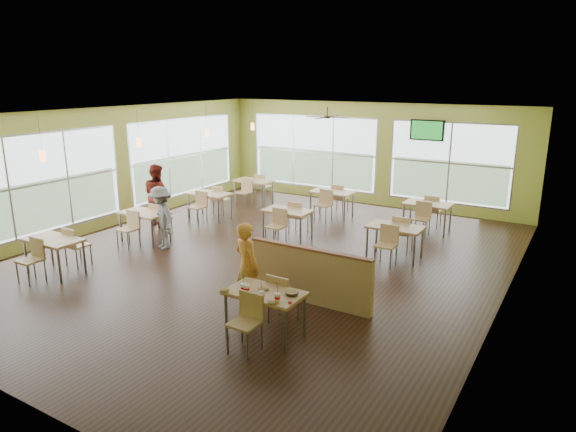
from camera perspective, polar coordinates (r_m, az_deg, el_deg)
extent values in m
plane|color=black|center=(11.63, -2.61, -4.67)|extent=(12.00, 12.00, 0.00)
plane|color=white|center=(10.96, -2.81, 11.26)|extent=(12.00, 12.00, 0.00)
cube|color=#A4AD46|center=(16.44, 9.03, 6.80)|extent=(10.00, 0.04, 3.20)
cube|color=#A4AD46|center=(14.52, -19.44, 5.03)|extent=(0.04, 12.00, 3.20)
cube|color=#A4AD46|center=(9.46, 23.42, -0.47)|extent=(0.04, 12.00, 3.20)
cube|color=white|center=(13.36, -25.90, 3.21)|extent=(0.02, 4.50, 2.35)
cube|color=white|center=(16.57, -11.40, 6.49)|extent=(0.02, 4.50, 2.35)
cube|color=white|center=(17.27, 2.80, 7.12)|extent=(4.50, 0.02, 2.35)
cube|color=white|center=(15.68, 17.50, 5.61)|extent=(3.50, 0.02, 2.35)
cube|color=#B7BABC|center=(15.07, -17.50, 0.67)|extent=(0.04, 9.40, 0.05)
cube|color=#B7BABC|center=(16.55, 9.61, 2.43)|extent=(8.00, 0.04, 0.05)
cube|color=tan|center=(8.01, -2.59, -8.52)|extent=(1.20, 0.70, 0.04)
cube|color=brown|center=(8.02, -2.59, -8.69)|extent=(1.22, 0.71, 0.01)
cylinder|color=slate|center=(8.24, -6.88, -10.77)|extent=(0.05, 0.05, 0.71)
cylinder|color=slate|center=(7.69, -0.34, -12.67)|extent=(0.05, 0.05, 0.71)
cylinder|color=slate|center=(8.66, -4.51, -9.37)|extent=(0.05, 0.05, 0.71)
cylinder|color=slate|center=(8.14, 1.82, -11.03)|extent=(0.05, 0.05, 0.71)
cube|color=tan|center=(8.55, -0.51, -8.98)|extent=(0.42, 0.42, 0.04)
cube|color=tan|center=(8.61, 0.15, -7.20)|extent=(0.42, 0.04, 0.40)
cube|color=tan|center=(7.72, -4.87, -11.81)|extent=(0.42, 0.42, 0.04)
cube|color=tan|center=(7.49, -5.77, -10.86)|extent=(0.42, 0.04, 0.40)
cube|color=tan|center=(9.24, 2.42, -6.73)|extent=(2.40, 0.12, 1.00)
cube|color=brown|center=(9.06, 2.46, -3.67)|extent=(2.40, 0.14, 0.04)
cube|color=tan|center=(11.56, -24.65, -2.40)|extent=(1.20, 0.70, 0.04)
cube|color=brown|center=(11.57, -24.63, -2.52)|extent=(1.22, 0.71, 0.01)
cylinder|color=slate|center=(11.96, -27.07, -4.02)|extent=(0.05, 0.05, 0.71)
cylinder|color=slate|center=(11.09, -24.05, -5.09)|extent=(0.05, 0.05, 0.71)
cylinder|color=slate|center=(12.25, -24.80, -3.31)|extent=(0.05, 0.05, 0.71)
cylinder|color=slate|center=(11.40, -21.69, -4.29)|extent=(0.05, 0.05, 0.71)
cube|color=tan|center=(11.94, -22.35, -3.03)|extent=(0.42, 0.42, 0.04)
cube|color=tan|center=(11.98, -21.74, -1.80)|extent=(0.42, 0.04, 0.40)
cube|color=tan|center=(11.36, -26.75, -4.43)|extent=(0.42, 0.42, 0.04)
cube|color=tan|center=(11.20, -27.70, -3.63)|extent=(0.42, 0.04, 0.40)
cube|color=tan|center=(13.05, -15.69, 0.34)|extent=(1.20, 0.70, 0.04)
cube|color=brown|center=(13.06, -15.68, 0.24)|extent=(1.22, 0.71, 0.01)
cylinder|color=slate|center=(13.35, -18.07, -1.18)|extent=(0.05, 0.05, 0.71)
cylinder|color=slate|center=(12.58, -14.82, -1.92)|extent=(0.05, 0.05, 0.71)
cylinder|color=slate|center=(13.72, -16.26, -0.61)|extent=(0.05, 0.05, 0.71)
cylinder|color=slate|center=(12.97, -13.00, -1.29)|extent=(0.05, 0.05, 0.71)
cube|color=tan|center=(13.49, -13.92, -0.29)|extent=(0.42, 0.42, 0.04)
cube|color=tan|center=(13.56, -13.42, 0.79)|extent=(0.42, 0.04, 0.40)
cube|color=tan|center=(12.77, -17.37, -1.42)|extent=(0.42, 0.42, 0.04)
cube|color=tan|center=(12.59, -18.09, -0.67)|extent=(0.42, 0.04, 0.40)
cube|color=tan|center=(14.82, -8.71, 2.48)|extent=(1.20, 0.70, 0.04)
cube|color=brown|center=(14.82, -8.71, 2.38)|extent=(1.22, 0.71, 0.01)
cylinder|color=slate|center=(15.04, -10.94, 1.09)|extent=(0.05, 0.05, 0.71)
cylinder|color=slate|center=(14.35, -7.72, 0.56)|extent=(0.05, 0.05, 0.71)
cylinder|color=slate|center=(15.46, -9.52, 1.55)|extent=(0.05, 0.05, 0.71)
cylinder|color=slate|center=(14.80, -6.32, 1.05)|extent=(0.05, 0.05, 0.71)
cube|color=tan|center=(15.29, -7.36, 1.85)|extent=(0.42, 0.42, 0.04)
cube|color=tan|center=(15.39, -6.95, 2.79)|extent=(0.42, 0.04, 0.40)
cube|color=tan|center=(14.48, -10.05, 0.98)|extent=(0.42, 0.42, 0.04)
cube|color=tan|center=(14.29, -10.58, 1.67)|extent=(0.42, 0.04, 0.40)
cube|color=tan|center=(16.53, -3.86, 3.94)|extent=(1.20, 0.70, 0.04)
cube|color=brown|center=(16.53, -3.85, 3.85)|extent=(1.22, 0.71, 0.01)
cylinder|color=slate|center=(16.69, -5.93, 2.68)|extent=(0.05, 0.05, 0.71)
cylinder|color=slate|center=(16.07, -2.84, 2.26)|extent=(0.05, 0.05, 0.71)
cylinder|color=slate|center=(17.14, -4.77, 3.05)|extent=(0.05, 0.05, 0.71)
cylinder|color=slate|center=(16.55, -1.72, 2.65)|extent=(0.05, 0.05, 0.71)
cube|color=tan|center=(17.03, -2.78, 3.33)|extent=(0.42, 0.42, 0.04)
cube|color=tan|center=(17.14, -2.44, 4.16)|extent=(0.42, 0.04, 0.40)
cube|color=tan|center=(16.15, -4.95, 2.63)|extent=(0.42, 0.42, 0.04)
cube|color=tan|center=(15.95, -5.37, 3.27)|extent=(0.42, 0.04, 0.40)
cube|color=tan|center=(12.78, -0.06, 0.61)|extent=(1.20, 0.70, 0.04)
cube|color=brown|center=(12.79, -0.06, 0.50)|extent=(1.22, 0.71, 0.01)
cylinder|color=slate|center=(12.92, -2.77, -0.97)|extent=(0.05, 0.05, 0.71)
cylinder|color=slate|center=(12.38, 1.39, -1.68)|extent=(0.05, 0.05, 0.71)
cylinder|color=slate|center=(13.39, -1.40, -0.37)|extent=(0.05, 0.05, 0.71)
cylinder|color=slate|center=(12.86, 2.67, -1.04)|extent=(0.05, 0.05, 0.71)
cube|color=tan|center=(13.31, 1.16, -0.04)|extent=(0.42, 0.42, 0.04)
cube|color=tan|center=(13.41, 1.57, 1.05)|extent=(0.42, 0.04, 0.40)
cube|color=tan|center=(12.40, -1.37, -1.19)|extent=(0.42, 0.42, 0.04)
cube|color=tan|center=(12.19, -1.85, -0.41)|extent=(0.42, 0.04, 0.40)
cube|color=tan|center=(14.92, 4.91, 2.68)|extent=(1.20, 0.70, 0.04)
cube|color=brown|center=(14.92, 4.90, 2.59)|extent=(1.22, 0.71, 0.01)
cylinder|color=slate|center=(14.99, 2.53, 1.32)|extent=(0.05, 0.05, 0.71)
cylinder|color=slate|center=(14.52, 6.28, 0.78)|extent=(0.05, 0.05, 0.71)
cylinder|color=slate|center=(15.49, 3.56, 1.76)|extent=(0.05, 0.05, 0.71)
cylinder|color=slate|center=(15.04, 7.21, 1.25)|extent=(0.05, 0.05, 0.71)
cube|color=tan|center=(15.46, 5.78, 2.05)|extent=(0.42, 0.42, 0.04)
cube|color=tan|center=(15.58, 6.11, 2.97)|extent=(0.42, 0.04, 0.40)
cube|color=tan|center=(14.50, 3.92, 1.20)|extent=(0.42, 0.42, 0.04)
cube|color=tan|center=(14.29, 3.59, 1.90)|extent=(0.42, 0.04, 0.40)
cube|color=tan|center=(11.64, 11.84, -1.19)|extent=(1.20, 0.70, 0.04)
cube|color=brown|center=(11.64, 11.83, -1.31)|extent=(1.22, 0.71, 0.01)
cylinder|color=slate|center=(11.67, 8.76, -2.93)|extent=(0.05, 0.05, 0.71)
cylinder|color=slate|center=(11.33, 13.82, -3.76)|extent=(0.05, 0.05, 0.71)
cylinder|color=slate|center=(12.18, 9.81, -2.19)|extent=(0.05, 0.05, 0.71)
cylinder|color=slate|center=(11.86, 14.67, -2.96)|extent=(0.05, 0.05, 0.71)
cube|color=tan|center=(12.22, 12.63, -1.82)|extent=(0.42, 0.42, 0.04)
cube|color=tan|center=(12.33, 12.98, -0.62)|extent=(0.42, 0.04, 0.40)
cube|color=tan|center=(11.22, 10.82, -3.25)|extent=(0.42, 0.42, 0.04)
cube|color=tan|center=(10.99, 10.53, -2.43)|extent=(0.42, 0.04, 0.40)
cube|color=tan|center=(13.95, 15.28, 1.32)|extent=(1.20, 0.70, 0.04)
cube|color=brown|center=(13.96, 15.27, 1.22)|extent=(1.22, 0.71, 0.01)
cylinder|color=slate|center=(13.92, 12.71, -0.14)|extent=(0.05, 0.05, 0.71)
cylinder|color=slate|center=(13.64, 17.00, -0.76)|extent=(0.05, 0.05, 0.71)
cylinder|color=slate|center=(14.46, 13.44, 0.38)|extent=(0.05, 0.05, 0.71)
cylinder|color=slate|center=(14.19, 17.59, -0.20)|extent=(0.05, 0.05, 0.71)
cube|color=tan|center=(14.53, 15.80, 0.69)|extent=(0.42, 0.42, 0.04)
cube|color=tan|center=(14.66, 16.07, 1.68)|extent=(0.42, 0.04, 0.40)
cube|color=tan|center=(13.51, 14.54, -0.31)|extent=(0.42, 0.42, 0.04)
cube|color=tan|center=(13.27, 14.37, 0.41)|extent=(0.42, 0.04, 0.40)
cylinder|color=#2D2119|center=(11.16, -25.85, 8.05)|extent=(0.01, 0.01, 0.70)
cylinder|color=orange|center=(11.20, -25.61, 6.02)|extent=(0.11, 0.11, 0.22)
cylinder|color=#2D2119|center=(12.69, -16.38, 9.63)|extent=(0.01, 0.01, 0.70)
cylinder|color=orange|center=(12.74, -16.24, 7.84)|extent=(0.11, 0.11, 0.22)
cylinder|color=#2D2119|center=(14.50, -9.05, 10.67)|extent=(0.01, 0.01, 0.70)
cylinder|color=orange|center=(14.54, -8.98, 9.10)|extent=(0.11, 0.11, 0.22)
cylinder|color=#2D2119|center=(16.25, -3.99, 11.29)|extent=(0.01, 0.01, 0.70)
cylinder|color=orange|center=(16.28, -3.96, 9.89)|extent=(0.11, 0.11, 0.22)
cylinder|color=#2D2119|center=(13.56, 4.39, 11.49)|extent=(0.03, 0.03, 0.24)
cylinder|color=#2D2119|center=(13.57, 4.37, 10.90)|extent=(0.16, 0.16, 0.06)
cube|color=#2D2119|center=(13.42, 5.73, 10.82)|extent=(0.55, 0.10, 0.01)
cube|color=#2D2119|center=(13.89, 5.04, 10.98)|extent=(0.10, 0.55, 0.01)
cube|color=#2D2119|center=(13.73, 3.05, 10.97)|extent=(0.55, 0.10, 0.01)
cube|color=#2D2119|center=(13.26, 3.68, 10.81)|extent=(0.10, 0.55, 0.01)
cube|color=black|center=(15.66, 15.19, 9.19)|extent=(1.00, 0.06, 0.60)
cube|color=#1C882A|center=(15.63, 15.16, 9.18)|extent=(0.90, 0.01, 0.52)
imported|color=#D25317|center=(8.90, -4.57, -5.63)|extent=(0.68, 0.56, 1.59)
imported|color=#5D1811|center=(14.41, -14.30, 2.29)|extent=(0.96, 0.82, 1.69)
imported|color=slate|center=(12.40, -13.90, -0.20)|extent=(1.11, 0.89, 1.50)
cone|color=white|center=(7.99, -4.97, -7.97)|extent=(0.10, 0.10, 0.13)
cylinder|color=red|center=(7.99, -4.97, -7.96)|extent=(0.09, 0.09, 0.04)
cylinder|color=white|center=(7.96, -4.98, -7.50)|extent=(0.10, 0.10, 0.01)
cylinder|color=#2D80E8|center=(7.92, -5.00, -6.76)|extent=(0.02, 0.06, 0.23)
cone|color=white|center=(7.95, -4.61, -8.09)|extent=(0.09, 0.09, 0.12)
cylinder|color=red|center=(7.95, -4.61, -8.07)|extent=(0.09, 0.09, 0.04)
cylinder|color=white|center=(7.93, -4.62, -7.63)|extent=(0.10, 0.10, 0.01)
cylinder|color=yellow|center=(7.89, -4.63, -6.91)|extent=(0.02, 0.06, 0.23)
cone|color=white|center=(7.74, -2.93, -8.77)|extent=(0.08, 0.08, 0.11)
cylinder|color=red|center=(7.74, -2.93, -8.76)|extent=(0.08, 0.08, 0.03)
cylinder|color=white|center=(7.72, -2.94, -8.36)|extent=(0.09, 0.09, 0.01)
cylinder|color=red|center=(7.68, -2.95, -7.69)|extent=(0.01, 0.05, 0.20)
cone|color=white|center=(7.64, -1.19, -9.06)|extent=(0.09, 0.09, 0.12)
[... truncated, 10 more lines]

